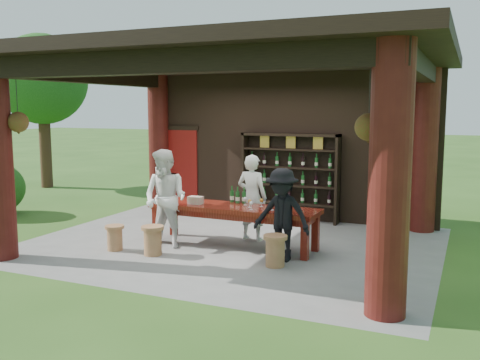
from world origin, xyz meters
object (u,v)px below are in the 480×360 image
at_px(wine_shelf, 290,177).
at_px(stool_far_left, 115,237).
at_px(guest_woman, 165,199).
at_px(stool_near_right, 275,250).
at_px(host, 252,197).
at_px(tasting_table, 233,212).
at_px(guest_man, 282,215).
at_px(stool_near_left, 153,240).
at_px(napkin_basket, 196,200).

distance_m(wine_shelf, stool_far_left, 4.28).
bearing_deg(guest_woman, stool_far_left, -137.06).
distance_m(wine_shelf, stool_near_right, 3.66).
xyz_separation_m(stool_near_right, stool_far_left, (-2.94, -0.22, -0.03)).
bearing_deg(stool_far_left, host, 41.11).
bearing_deg(tasting_table, host, 78.60).
bearing_deg(guest_man, guest_woman, -173.64).
xyz_separation_m(stool_near_left, guest_man, (2.13, 0.58, 0.50)).
bearing_deg(stool_far_left, wine_shelf, 61.22).
bearing_deg(stool_far_left, napkin_basket, 42.05).
height_order(stool_near_right, napkin_basket, napkin_basket).
distance_m(wine_shelf, tasting_table, 2.63).
xyz_separation_m(stool_near_left, host, (1.15, 1.69, 0.55)).
distance_m(stool_near_left, napkin_basket, 1.17).
xyz_separation_m(guest_woman, guest_man, (2.21, 0.01, -0.12)).
bearing_deg(napkin_basket, host, 39.85).
distance_m(stool_far_left, host, 2.64).
distance_m(wine_shelf, host, 2.01).
bearing_deg(stool_near_left, napkin_basket, 72.78).
height_order(stool_near_right, guest_man, guest_man).
xyz_separation_m(wine_shelf, tasting_table, (-0.21, -2.60, -0.35)).
height_order(tasting_table, stool_near_left, tasting_table).
xyz_separation_m(stool_near_left, napkin_basket, (0.31, 0.99, 0.55)).
bearing_deg(host, tasting_table, 83.26).
relative_size(stool_far_left, host, 0.27).
xyz_separation_m(wine_shelf, guest_man, (0.90, -3.11, -0.21)).
bearing_deg(stool_near_left, guest_woman, 97.95).
bearing_deg(guest_man, tasting_table, 161.18).
bearing_deg(guest_man, wine_shelf, 112.10).
height_order(tasting_table, guest_woman, guest_woman).
bearing_deg(wine_shelf, host, -92.55).
distance_m(host, guest_woman, 1.66).
bearing_deg(tasting_table, stool_near_right, -37.90).
bearing_deg(tasting_table, guest_man, -24.86).
relative_size(guest_man, napkin_basket, 5.92).
bearing_deg(host, stool_far_left, 45.78).
height_order(stool_far_left, guest_man, guest_man).
distance_m(stool_near_right, stool_far_left, 2.95).
distance_m(guest_woman, guest_man, 2.21).
bearing_deg(guest_woman, tasting_table, 29.71).
bearing_deg(wine_shelf, stool_near_right, -75.23).
bearing_deg(stool_near_right, guest_woman, 171.04).
bearing_deg(guest_woman, host, 46.81).
bearing_deg(stool_near_left, guest_man, 15.20).
bearing_deg(host, guest_woman, 47.14).
distance_m(wine_shelf, napkin_basket, 2.86).
distance_m(wine_shelf, guest_man, 3.24).
bearing_deg(tasting_table, napkin_basket, -171.82).
relative_size(tasting_table, napkin_basket, 12.19).
bearing_deg(guest_man, stool_far_left, -162.72).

